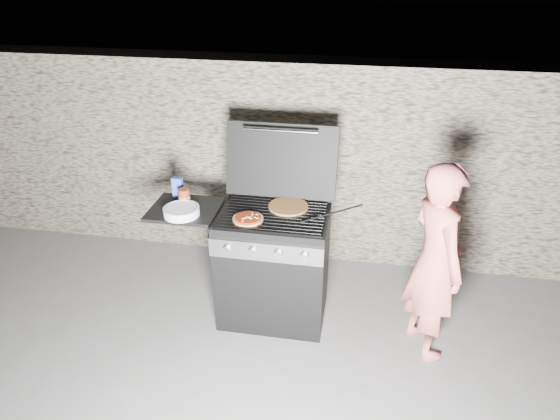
% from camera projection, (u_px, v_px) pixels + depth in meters
% --- Properties ---
extents(ground, '(50.00, 50.00, 0.00)m').
position_uv_depth(ground, '(274.00, 313.00, 4.02)').
color(ground, '#5D5C59').
extents(stone_wall, '(8.00, 0.35, 1.80)m').
position_uv_depth(stone_wall, '(295.00, 161.00, 4.51)').
color(stone_wall, gray).
rests_on(stone_wall, ground).
extents(gas_grill, '(1.34, 0.79, 0.91)m').
position_uv_depth(gas_grill, '(242.00, 263.00, 3.84)').
color(gas_grill, black).
rests_on(gas_grill, ground).
extents(pizza_topped, '(0.25, 0.25, 0.02)m').
position_uv_depth(pizza_topped, '(248.00, 218.00, 3.51)').
color(pizza_topped, '#DB8B45').
rests_on(pizza_topped, gas_grill).
extents(pizza_plain, '(0.37, 0.37, 0.02)m').
position_uv_depth(pizza_plain, '(288.00, 206.00, 3.68)').
color(pizza_plain, gold).
rests_on(pizza_plain, gas_grill).
extents(sauce_jar, '(0.09, 0.09, 0.13)m').
position_uv_depth(sauce_jar, '(184.00, 197.00, 3.71)').
color(sauce_jar, maroon).
rests_on(sauce_jar, gas_grill).
extents(blue_carton, '(0.08, 0.04, 0.17)m').
position_uv_depth(blue_carton, '(178.00, 188.00, 3.80)').
color(blue_carton, blue).
rests_on(blue_carton, gas_grill).
extents(plate_stack, '(0.30, 0.30, 0.06)m').
position_uv_depth(plate_stack, '(181.00, 211.00, 3.59)').
color(plate_stack, white).
rests_on(plate_stack, gas_grill).
extents(person, '(0.54, 0.63, 1.46)m').
position_uv_depth(person, '(435.00, 263.00, 3.37)').
color(person, '#E16D68').
rests_on(person, ground).
extents(tongs, '(0.44, 0.20, 0.10)m').
position_uv_depth(tongs, '(331.00, 213.00, 3.50)').
color(tongs, black).
rests_on(tongs, gas_grill).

